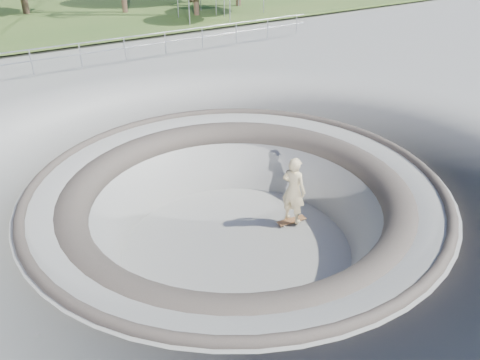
% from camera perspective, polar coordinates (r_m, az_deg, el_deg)
% --- Properties ---
extents(ground, '(180.00, 180.00, 0.00)m').
position_cam_1_polar(ground, '(11.58, -0.46, -0.41)').
color(ground, gray).
rests_on(ground, ground).
extents(skate_bowl, '(14.00, 14.00, 4.10)m').
position_cam_1_polar(skate_bowl, '(12.58, -0.42, -7.69)').
color(skate_bowl, gray).
rests_on(skate_bowl, ground).
extents(distant_hills, '(103.20, 45.00, 28.60)m').
position_cam_1_polar(distant_hills, '(67.44, -26.48, 15.31)').
color(distant_hills, brown).
rests_on(distant_hills, ground).
extents(safety_railing, '(25.00, 0.06, 1.03)m').
position_cam_1_polar(safety_railing, '(21.73, -18.89, 14.25)').
color(safety_railing, '#909398').
rests_on(safety_railing, ground).
extents(skateboard, '(0.89, 0.35, 0.09)m').
position_cam_1_polar(skateboard, '(13.53, 6.31, -4.95)').
color(skateboard, '#9B643E').
rests_on(skateboard, ground).
extents(skater, '(0.68, 0.84, 1.99)m').
position_cam_1_polar(skater, '(12.99, 6.55, -1.24)').
color(skater, beige).
rests_on(skater, skateboard).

